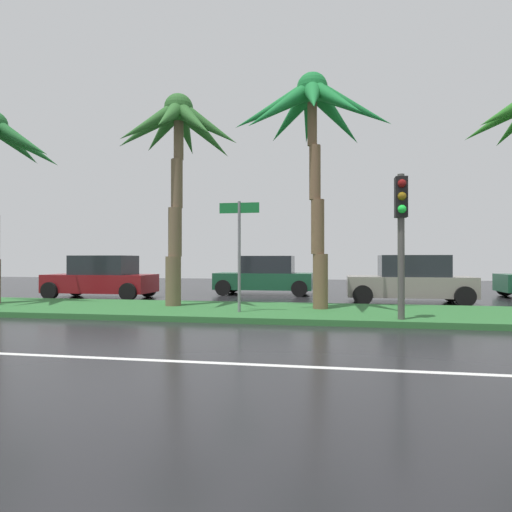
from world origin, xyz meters
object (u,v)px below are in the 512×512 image
(palm_tree_centre, at_px, (312,118))
(car_in_traffic_leading, at_px, (102,278))
(palm_tree_centre_left, at_px, (178,137))
(street_name_sign, at_px, (239,241))
(car_in_traffic_second, at_px, (265,276))
(car_in_traffic_third, at_px, (410,280))
(traffic_signal_median_right, at_px, (401,219))

(palm_tree_centre, height_order, car_in_traffic_leading, palm_tree_centre)
(palm_tree_centre_left, height_order, street_name_sign, palm_tree_centre_left)
(street_name_sign, height_order, car_in_traffic_second, street_name_sign)
(car_in_traffic_third, bearing_deg, car_in_traffic_second, -26.88)
(palm_tree_centre_left, relative_size, car_in_traffic_third, 1.53)
(car_in_traffic_second, height_order, car_in_traffic_third, same)
(palm_tree_centre_left, bearing_deg, traffic_signal_median_right, -18.64)
(traffic_signal_median_right, distance_m, car_in_traffic_leading, 12.31)
(palm_tree_centre_left, bearing_deg, car_in_traffic_second, 74.73)
(car_in_traffic_leading, bearing_deg, traffic_signal_median_right, 153.00)
(palm_tree_centre, bearing_deg, traffic_signal_median_right, -42.28)
(car_in_traffic_second, bearing_deg, palm_tree_centre_left, 74.73)
(car_in_traffic_second, bearing_deg, car_in_traffic_leading, 25.62)
(palm_tree_centre, height_order, street_name_sign, palm_tree_centre)
(palm_tree_centre_left, height_order, car_in_traffic_second, palm_tree_centre_left)
(car_in_traffic_leading, bearing_deg, car_in_traffic_third, -179.61)
(car_in_traffic_second, bearing_deg, traffic_signal_median_right, 118.58)
(palm_tree_centre, relative_size, car_in_traffic_second, 1.60)
(car_in_traffic_leading, bearing_deg, street_name_sign, 144.89)
(palm_tree_centre, distance_m, street_name_sign, 4.26)
(traffic_signal_median_right, height_order, street_name_sign, traffic_signal_median_right)
(palm_tree_centre, relative_size, traffic_signal_median_right, 1.99)
(car_in_traffic_leading, bearing_deg, car_in_traffic_second, -154.38)
(palm_tree_centre, bearing_deg, car_in_traffic_third, 47.51)
(traffic_signal_median_right, height_order, car_in_traffic_leading, traffic_signal_median_right)
(palm_tree_centre_left, xyz_separation_m, car_in_traffic_second, (1.74, 6.37, -4.56))
(street_name_sign, xyz_separation_m, car_in_traffic_leading, (-6.76, 4.75, -1.25))
(street_name_sign, distance_m, car_in_traffic_second, 7.85)
(traffic_signal_median_right, bearing_deg, car_in_traffic_second, 118.58)
(street_name_sign, bearing_deg, car_in_traffic_third, 42.97)
(palm_tree_centre_left, xyz_separation_m, palm_tree_centre, (4.16, -0.14, 0.31))
(street_name_sign, bearing_deg, palm_tree_centre, 33.09)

